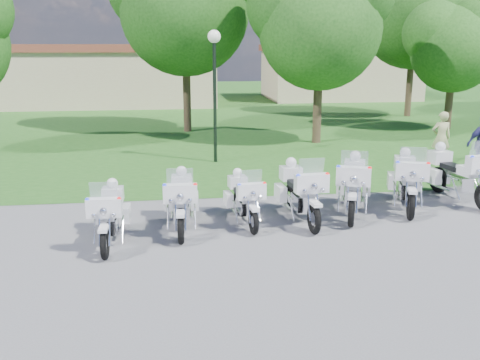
{
  "coord_description": "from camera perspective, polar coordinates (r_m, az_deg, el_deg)",
  "views": [
    {
      "loc": [
        -2.06,
        -10.88,
        4.02
      ],
      "look_at": [
        -0.48,
        1.2,
        0.95
      ],
      "focal_mm": 40.0,
      "sensor_mm": 36.0,
      "label": 1
    }
  ],
  "objects": [
    {
      "name": "ground",
      "position": [
        11.78,
        3.1,
        -5.83
      ],
      "size": [
        100.0,
        100.0,
        0.0
      ],
      "primitive_type": "plane",
      "color": "#5C5C61",
      "rests_on": "ground"
    },
    {
      "name": "grass_lawn",
      "position": [
        38.15,
        -4.33,
        8.07
      ],
      "size": [
        100.0,
        48.0,
        0.01
      ],
      "primitive_type": "cube",
      "color": "#21561B",
      "rests_on": "ground"
    },
    {
      "name": "motorcycle_0",
      "position": [
        11.44,
        -13.73,
        -3.55
      ],
      "size": [
        0.74,
        2.21,
        1.49
      ],
      "rotation": [
        0.0,
        0.0,
        3.12
      ],
      "color": "black",
      "rests_on": "ground"
    },
    {
      "name": "motorcycle_1",
      "position": [
        12.02,
        -6.27,
        -2.2
      ],
      "size": [
        0.81,
        2.33,
        1.56
      ],
      "rotation": [
        0.0,
        0.0,
        3.1
      ],
      "color": "black",
      "rests_on": "ground"
    },
    {
      "name": "motorcycle_2",
      "position": [
        12.4,
        0.42,
        -1.92
      ],
      "size": [
        0.82,
        2.09,
        1.41
      ],
      "rotation": [
        0.0,
        0.0,
        3.25
      ],
      "color": "black",
      "rests_on": "ground"
    },
    {
      "name": "motorcycle_3",
      "position": [
        12.65,
        6.43,
        -1.22
      ],
      "size": [
        0.9,
        2.45,
        1.65
      ],
      "rotation": [
        0.0,
        0.0,
        3.22
      ],
      "color": "black",
      "rests_on": "ground"
    },
    {
      "name": "motorcycle_4",
      "position": [
        13.34,
        12.01,
        -0.5
      ],
      "size": [
        1.4,
        2.45,
        1.72
      ],
      "rotation": [
        0.0,
        0.0,
        2.79
      ],
      "color": "black",
      "rests_on": "ground"
    },
    {
      "name": "motorcycle_5",
      "position": [
        14.17,
        17.38,
        0.01
      ],
      "size": [
        1.34,
        2.46,
        1.71
      ],
      "rotation": [
        0.0,
        0.0,
        2.82
      ],
      "color": "black",
      "rests_on": "ground"
    },
    {
      "name": "motorcycle_6",
      "position": [
        15.29,
        22.22,
        0.67
      ],
      "size": [
        1.1,
        2.6,
        1.76
      ],
      "rotation": [
        0.0,
        0.0,
        3.29
      ],
      "color": "black",
      "rests_on": "ground"
    },
    {
      "name": "lamp_post",
      "position": [
        18.62,
        -2.75,
        12.21
      ],
      "size": [
        0.44,
        0.44,
        4.54
      ],
      "color": "black",
      "rests_on": "ground"
    },
    {
      "name": "tree_2",
      "position": [
        22.77,
        8.45,
        16.91
      ],
      "size": [
        5.86,
        5.0,
        7.82
      ],
      "color": "#38281C",
      "rests_on": "ground"
    },
    {
      "name": "tree_3",
      "position": [
        28.26,
        21.84,
        13.58
      ],
      "size": [
        4.79,
        4.08,
        6.38
      ],
      "color": "#38281C",
      "rests_on": "ground"
    },
    {
      "name": "tree_4",
      "position": [
        32.87,
        18.1,
        17.51
      ],
      "size": [
        7.16,
        6.11,
        9.55
      ],
      "color": "#38281C",
      "rests_on": "ground"
    },
    {
      "name": "building_west",
      "position": [
        39.13,
        -13.44,
        10.92
      ],
      "size": [
        14.56,
        8.32,
        4.1
      ],
      "color": "tan",
      "rests_on": "ground"
    },
    {
      "name": "building_east",
      "position": [
        42.96,
        10.49,
        11.32
      ],
      "size": [
        11.44,
        7.28,
        4.1
      ],
      "color": "tan",
      "rests_on": "ground"
    },
    {
      "name": "bystander_a",
      "position": [
        19.79,
        20.65,
        4.21
      ],
      "size": [
        0.71,
        0.52,
        1.83
      ],
      "primitive_type": "imported",
      "rotation": [
        0.0,
        0.0,
        3.02
      ],
      "color": "tan",
      "rests_on": "ground"
    }
  ]
}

